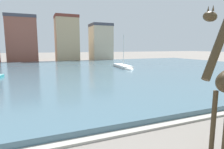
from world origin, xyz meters
The scene contains 6 objects.
harbor_water centered at (0.00, 30.26, 0.21)m, with size 83.04×43.80×0.42m, color #476675.
quay_edge_coping centered at (0.00, 8.11, 0.06)m, with size 83.04×0.50×0.12m, color #ADA89E.
sailboat_white centered at (11.61, 30.35, 0.46)m, with size 2.52×7.70×6.27m.
townhouse_end_terrace centered at (-5.79, 56.46, 6.17)m, with size 7.58×6.43×12.31m.
townhouse_tall_gabled centered at (5.61, 54.62, 6.39)m, with size 6.26×5.71×12.76m.
townhouse_narrow_midrow centered at (15.65, 54.57, 5.48)m, with size 6.03×6.26×10.93m.
Camera 1 is at (-2.88, 0.65, 4.07)m, focal length 29.83 mm.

